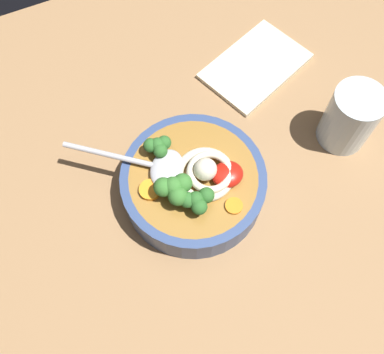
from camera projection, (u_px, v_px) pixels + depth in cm
name	position (u px, v px, depth cm)	size (l,w,h in cm)	color
table_slab	(201.00, 212.00, 65.19)	(98.26, 98.26, 3.66)	#936D47
soup_bowl	(192.00, 185.00, 61.99)	(20.35, 20.35, 5.44)	#334775
noodle_pile	(206.00, 172.00, 58.66)	(8.98, 8.81, 3.61)	beige
soup_spoon	(157.00, 166.00, 59.41)	(15.42, 13.59, 1.60)	#B7B7BC
chili_sauce_dollop	(227.00, 174.00, 58.69)	(4.38, 3.94, 1.97)	#B2190F
broccoli_floret_left	(158.00, 146.00, 59.48)	(3.87, 3.33, 3.06)	#7A9E60
broccoli_floret_front	(196.00, 201.00, 55.90)	(4.17, 3.59, 3.30)	#7A9E60
broccoli_floret_beside_noodles	(174.00, 188.00, 56.16)	(5.10, 4.39, 4.03)	#7A9E60
carrot_slice_extra_b	(150.00, 190.00, 58.45)	(3.00, 3.00, 0.64)	orange
carrot_slice_extra_a	(234.00, 206.00, 57.59)	(2.37, 2.37, 0.43)	orange
drinking_glass	(350.00, 118.00, 64.16)	(7.55, 7.55, 10.01)	silver
folded_napkin	(255.00, 66.00, 73.98)	(17.31, 11.33, 0.80)	beige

